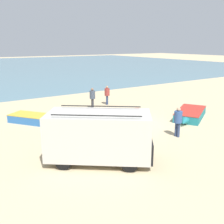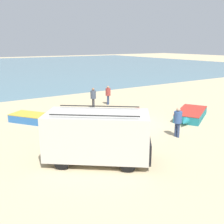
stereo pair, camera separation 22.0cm
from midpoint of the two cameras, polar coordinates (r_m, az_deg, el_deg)
name	(u,v)px [view 1 (the left image)]	position (r m, az deg, el deg)	size (l,w,h in m)	color
ground_plane	(132,123)	(17.96, 4.02, -2.48)	(200.00, 200.00, 0.00)	tan
parked_van	(99,135)	(11.91, -3.30, -5.06)	(4.97, 4.52, 2.44)	beige
fishing_rowboat_0	(190,114)	(19.88, 16.31, -0.46)	(4.50, 3.35, 0.60)	#1E757F
fishing_rowboat_1	(114,115)	(19.00, 0.10, -0.68)	(4.93, 2.38, 0.51)	#234CA3
fishing_rowboat_2	(32,118)	(18.97, -17.39, -1.32)	(3.08, 3.77, 0.55)	#2D66AD
fisherman_0	(107,93)	(23.26, -1.35, 4.06)	(0.44, 0.44, 1.68)	navy
fisherman_1	(92,96)	(21.87, -4.58, 3.44)	(0.46, 0.46, 1.74)	#38383D
fisherman_2	(178,119)	(15.54, 13.77, -1.54)	(0.46, 0.46, 1.77)	navy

